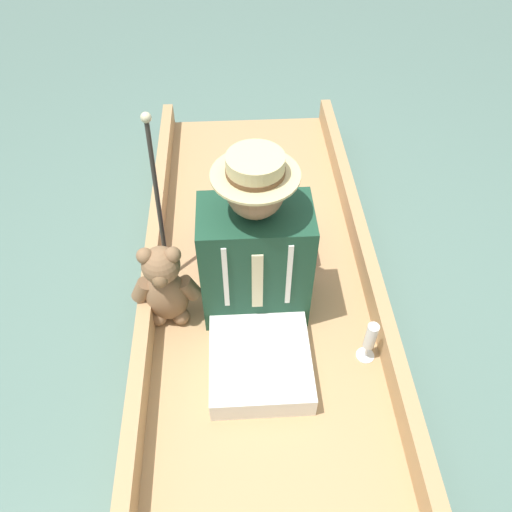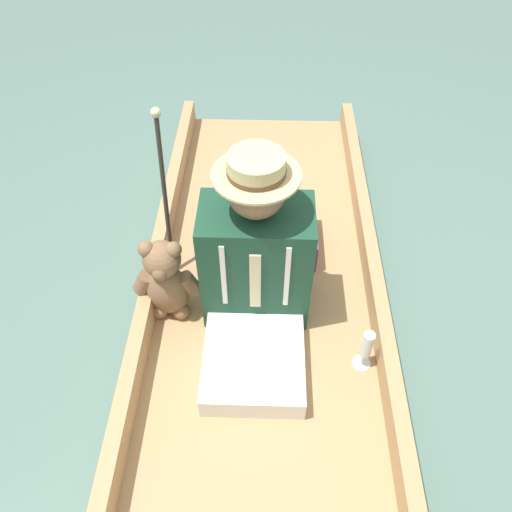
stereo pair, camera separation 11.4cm
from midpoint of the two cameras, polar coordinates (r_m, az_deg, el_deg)
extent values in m
plane|color=slate|center=(2.34, 2.12, -8.77)|extent=(16.00, 16.00, 0.00)
cube|color=tan|center=(2.29, 2.16, -7.94)|extent=(1.07, 3.17, 0.12)
cube|color=tan|center=(2.26, 15.29, -6.17)|extent=(0.06, 3.17, 0.13)
cube|color=tan|center=(2.24, -10.90, -5.65)|extent=(0.06, 3.17, 0.13)
cube|color=#6B3875|center=(2.47, 2.33, 2.54)|extent=(0.50, 0.35, 0.16)
cube|color=white|center=(2.05, 1.37, -12.24)|extent=(0.40, 0.41, 0.11)
cube|color=#19422D|center=(2.07, 1.61, -0.79)|extent=(0.45, 0.27, 0.56)
cube|color=beige|center=(1.95, 1.59, -3.07)|extent=(0.04, 0.01, 0.31)
cube|color=white|center=(1.93, 5.27, -2.59)|extent=(0.02, 0.01, 0.34)
cube|color=white|center=(1.93, -2.05, -2.43)|extent=(0.02, 0.01, 0.34)
sphere|color=#936B4C|center=(1.80, 1.87, 7.49)|extent=(0.22, 0.22, 0.22)
cylinder|color=#CCB77F|center=(1.75, 1.93, 9.24)|extent=(0.32, 0.32, 0.01)
cylinder|color=#CCB77F|center=(1.73, 1.96, 10.31)|extent=(0.20, 0.20, 0.07)
cylinder|color=brown|center=(1.74, 1.94, 9.67)|extent=(0.21, 0.21, 0.02)
ellipsoid|color=#846042|center=(2.19, -8.54, -3.90)|extent=(0.19, 0.15, 0.27)
sphere|color=#846042|center=(2.03, -9.15, -0.41)|extent=(0.16, 0.16, 0.16)
sphere|color=brown|center=(2.00, -9.37, -2.06)|extent=(0.06, 0.06, 0.06)
sphere|color=#846042|center=(1.98, -7.79, 0.68)|extent=(0.07, 0.07, 0.07)
sphere|color=#846042|center=(2.00, -10.89, 0.75)|extent=(0.07, 0.07, 0.07)
cylinder|color=#846042|center=(2.13, -6.08, -3.19)|extent=(0.10, 0.07, 0.12)
cylinder|color=#846042|center=(2.17, -11.23, -3.02)|extent=(0.10, 0.07, 0.12)
sphere|color=#846042|center=(2.24, -7.13, -6.32)|extent=(0.08, 0.08, 0.08)
sphere|color=#846042|center=(2.25, -9.62, -6.22)|extent=(0.08, 0.08, 0.08)
cylinder|color=silver|center=(2.17, 13.45, -11.91)|extent=(0.08, 0.08, 0.01)
cylinder|color=silver|center=(2.14, 13.64, -11.36)|extent=(0.01, 0.01, 0.07)
cylinder|color=silver|center=(2.05, 14.16, -9.84)|extent=(0.05, 0.05, 0.14)
cylinder|color=#2D2823|center=(2.22, -8.87, 6.26)|extent=(0.02, 0.19, 0.77)
sphere|color=beige|center=(2.07, -9.79, 15.81)|extent=(0.04, 0.04, 0.04)
camera|label=1|loc=(0.06, -88.35, 1.81)|focal=35.00mm
camera|label=2|loc=(0.06, 91.65, -1.81)|focal=35.00mm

